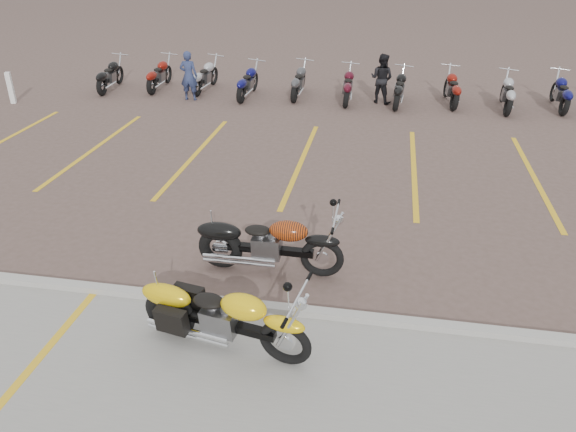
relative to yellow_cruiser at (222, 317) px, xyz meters
name	(u,v)px	position (x,y,z in m)	size (l,w,h in m)	color
ground	(266,242)	(-0.03, 2.88, -0.50)	(100.00, 100.00, 0.00)	brown
curb	(238,304)	(-0.03, 0.88, -0.44)	(60.00, 0.18, 0.12)	#ADAAA3
parking_stripes	(301,162)	(-0.03, 6.88, -0.49)	(38.00, 5.50, 0.01)	gold
yellow_cruiser	(222,317)	(0.00, 0.00, 0.00)	(2.42, 0.62, 1.00)	black
flame_cruiser	(267,245)	(0.18, 1.95, 0.00)	(2.42, 0.35, 1.00)	black
person_a	(189,76)	(-4.52, 11.70, 0.30)	(0.58, 0.38, 1.59)	navy
person_b	(382,79)	(1.68, 12.49, 0.29)	(0.76, 0.59, 1.57)	black
bollard	(11,88)	(-10.04, 10.29, 0.00)	(0.15, 0.15, 1.00)	white
bg_bike_row	(347,83)	(0.57, 12.60, 0.05)	(17.17, 2.01, 1.10)	black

